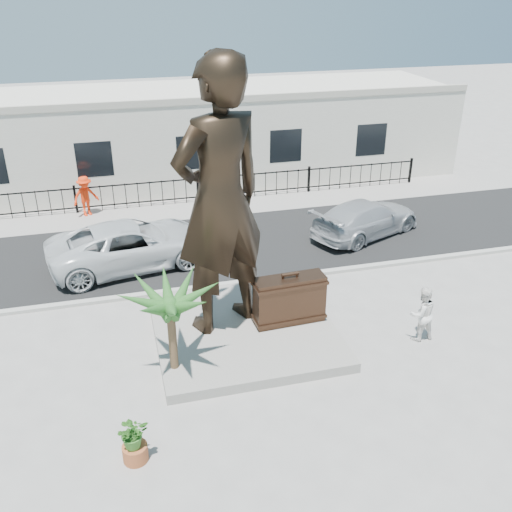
{
  "coord_description": "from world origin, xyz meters",
  "views": [
    {
      "loc": [
        -3.76,
        -12.36,
        9.63
      ],
      "look_at": [
        0.0,
        2.0,
        2.3
      ],
      "focal_mm": 40.0,
      "sensor_mm": 36.0,
      "label": 1
    }
  ],
  "objects_px": {
    "suitcase": "(289,300)",
    "tourist": "(422,314)",
    "statue": "(220,200)",
    "car_white": "(132,245)"
  },
  "relations": [
    {
      "from": "suitcase",
      "to": "tourist",
      "type": "bearing_deg",
      "value": -24.74
    },
    {
      "from": "statue",
      "to": "tourist",
      "type": "height_order",
      "value": "statue"
    },
    {
      "from": "statue",
      "to": "car_white",
      "type": "xyz_separation_m",
      "value": [
        -2.33,
        5.04,
        -3.34
      ]
    },
    {
      "from": "tourist",
      "to": "car_white",
      "type": "height_order",
      "value": "tourist"
    },
    {
      "from": "statue",
      "to": "car_white",
      "type": "height_order",
      "value": "statue"
    },
    {
      "from": "statue",
      "to": "suitcase",
      "type": "xyz_separation_m",
      "value": [
        1.92,
        -0.45,
        -3.15
      ]
    },
    {
      "from": "suitcase",
      "to": "tourist",
      "type": "height_order",
      "value": "suitcase"
    },
    {
      "from": "tourist",
      "to": "car_white",
      "type": "xyz_separation_m",
      "value": [
        -7.81,
        6.93,
        -0.01
      ]
    },
    {
      "from": "suitcase",
      "to": "car_white",
      "type": "distance_m",
      "value": 6.95
    },
    {
      "from": "statue",
      "to": "suitcase",
      "type": "height_order",
      "value": "statue"
    }
  ]
}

